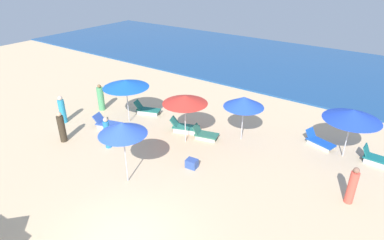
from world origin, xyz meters
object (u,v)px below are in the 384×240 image
object	(u,v)px
lounge_chair_3_1	(107,123)
lounge_chair_4_1	(205,134)
lounge_chair_4_0	(184,127)
beachgoer_4	(101,98)
beachgoer_1	(62,110)
beachgoer_3	(107,133)
beachgoer_5	(62,128)
umbrella_1	(122,128)
cooler_box_0	(192,163)
lounge_chair_3_0	(147,109)
lounge_chair_2_0	(319,141)
umbrella_0	(244,102)
umbrella_3	(126,84)
umbrella_4	(185,100)
lounge_chair_2_1	(376,158)
umbrella_2	(353,115)
beachgoer_2	(352,186)

from	to	relation	value
lounge_chair_3_1	lounge_chair_4_1	size ratio (longest dim) A/B	1.16
lounge_chair_4_0	beachgoer_4	world-z (taller)	beachgoer_4
lounge_chair_4_1	beachgoer_1	distance (m)	8.08
beachgoer_3	beachgoer_5	distance (m)	2.47
umbrella_1	cooler_box_0	xyz separation A→B (m)	(1.61, 2.32, -2.27)
lounge_chair_3_0	lounge_chair_4_0	distance (m)	3.16
lounge_chair_2_0	cooler_box_0	bearing A→B (deg)	159.72
beachgoer_1	umbrella_0	bearing A→B (deg)	-157.64
beachgoer_5	umbrella_1	bearing A→B (deg)	-175.88
lounge_chair_4_1	umbrella_0	bearing A→B (deg)	-72.25
lounge_chair_4_0	beachgoer_1	bearing A→B (deg)	96.42
umbrella_3	umbrella_4	bearing A→B (deg)	0.81
lounge_chair_2_0	lounge_chair_4_0	world-z (taller)	lounge_chair_4_0
umbrella_4	lounge_chair_4_1	world-z (taller)	umbrella_4
umbrella_4	beachgoer_3	xyz separation A→B (m)	(-2.74, -2.63, -1.53)
lounge_chair_2_1	beachgoer_4	distance (m)	14.95
umbrella_2	lounge_chair_3_0	world-z (taller)	umbrella_2
umbrella_1	lounge_chair_3_1	bearing A→B (deg)	147.86
umbrella_1	lounge_chair_3_0	world-z (taller)	umbrella_1
beachgoer_1	umbrella_4	bearing A→B (deg)	-163.71
lounge_chair_3_1	beachgoer_1	world-z (taller)	beachgoer_1
lounge_chair_3_1	lounge_chair_4_0	bearing A→B (deg)	-75.46
umbrella_1	beachgoer_3	size ratio (longest dim) A/B	1.70
lounge_chair_3_1	beachgoer_3	xyz separation A→B (m)	(1.59, -1.33, 0.49)
umbrella_0	umbrella_4	world-z (taller)	umbrella_4
beachgoer_4	lounge_chair_4_0	bearing A→B (deg)	-21.16
umbrella_3	lounge_chair_4_1	world-z (taller)	umbrella_3
lounge_chair_3_1	lounge_chair_2_0	bearing A→B (deg)	-79.78
lounge_chair_4_1	umbrella_2	bearing A→B (deg)	-83.83
lounge_chair_2_1	umbrella_3	bearing A→B (deg)	108.51
lounge_chair_3_1	beachgoer_3	world-z (taller)	beachgoer_3
lounge_chair_4_1	cooler_box_0	world-z (taller)	lounge_chair_4_1
lounge_chair_3_1	lounge_chair_4_0	size ratio (longest dim) A/B	0.99
lounge_chair_2_1	umbrella_4	distance (m)	9.06
umbrella_0	lounge_chair_4_0	distance (m)	3.55
umbrella_1	beachgoer_3	bearing A→B (deg)	153.19
lounge_chair_2_1	beachgoer_1	size ratio (longest dim) A/B	0.84
umbrella_1	beachgoer_2	bearing A→B (deg)	26.67
umbrella_3	beachgoer_2	xyz separation A→B (m)	(11.66, -0.04, -1.52)
umbrella_4	beachgoer_2	distance (m)	7.90
lounge_chair_4_1	umbrella_4	bearing A→B (deg)	129.17
beachgoer_1	beachgoer_3	world-z (taller)	beachgoer_3
umbrella_2	umbrella_3	xyz separation A→B (m)	(-10.74, -3.21, 0.12)
lounge_chair_2_0	beachgoer_5	size ratio (longest dim) A/B	0.96
beachgoer_5	cooler_box_0	world-z (taller)	beachgoer_5
beachgoer_2	beachgoer_5	distance (m)	13.23
umbrella_4	lounge_chair_4_1	xyz separation A→B (m)	(0.62, 0.83, -2.05)
lounge_chair_2_1	beachgoer_4	bearing A→B (deg)	105.20
umbrella_0	lounge_chair_3_1	bearing A→B (deg)	-154.45
lounge_chair_3_0	beachgoer_2	world-z (taller)	beachgoer_2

